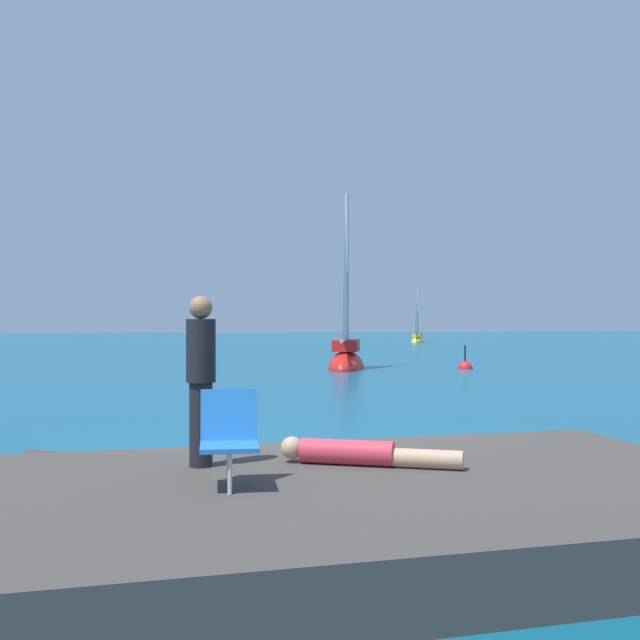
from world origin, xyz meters
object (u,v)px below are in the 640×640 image
object	(u,v)px
person_sunbather	(360,453)
person_standing	(201,375)
beach_chair	(229,433)
sailboat_near	(346,358)
marker_buoy	(465,369)
sailboat_far	(417,339)

from	to	relation	value
person_sunbather	person_standing	size ratio (longest dim) A/B	1.03
beach_chair	person_sunbather	bearing A→B (deg)	120.06
sailboat_near	person_sunbather	xyz separation A→B (m)	(-3.88, -20.73, 0.23)
person_standing	sailboat_near	bearing A→B (deg)	167.01
person_standing	marker_buoy	distance (m)	22.05
person_standing	marker_buoy	bearing A→B (deg)	155.68
beach_chair	marker_buoy	size ratio (longest dim) A/B	0.71
person_standing	marker_buoy	world-z (taller)	person_standing
person_standing	beach_chair	distance (m)	1.01
sailboat_far	person_standing	xyz separation A→B (m)	(-15.75, -47.05, 1.13)
marker_buoy	person_sunbather	bearing A→B (deg)	-112.19
sailboat_near	beach_chair	world-z (taller)	sailboat_near
marker_buoy	sailboat_near	bearing A→B (deg)	169.90
sailboat_near	beach_chair	size ratio (longest dim) A/B	8.89
person_sunbather	person_standing	xyz separation A→B (m)	(-1.51, 0.19, 0.75)
sailboat_near	person_standing	bearing A→B (deg)	-178.87
sailboat_far	person_standing	bearing A→B (deg)	-171.93
sailboat_near	sailboat_far	bearing A→B (deg)	-5.54
person_sunbather	beach_chair	distance (m)	1.49
person_sunbather	marker_buoy	size ratio (longest dim) A/B	1.47
sailboat_near	person_sunbather	size ratio (longest dim) A/B	4.27
sailboat_near	beach_chair	distance (m)	22.05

